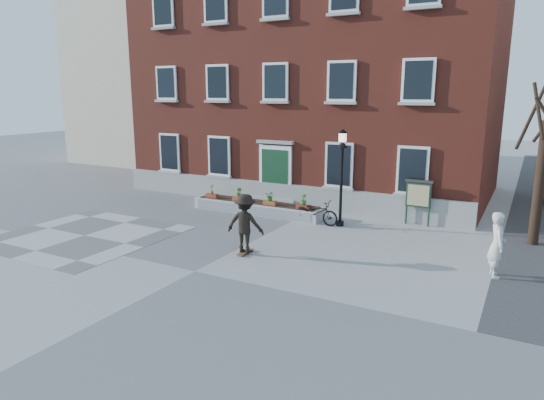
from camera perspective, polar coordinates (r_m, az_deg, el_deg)
The scene contains 11 objects.
ground at distance 15.12m, azimuth -9.05°, elevation -8.29°, with size 100.00×100.00×0.00m, color gray.
checker_patch at distance 19.82m, azimuth -21.18°, elevation -3.92°, with size 6.00×6.00×0.01m, color #58585B.
distant_building at distance 41.04m, azimuth -12.44°, elevation 13.93°, with size 10.00×12.00×13.00m, color beige.
bicycle at distance 20.04m, azimuth 5.19°, elevation -1.43°, with size 0.68×1.94×1.02m, color black.
bystander at distance 15.67m, azimuth 24.95°, elevation -4.79°, with size 0.72×0.47×1.96m, color silver.
brick_building at distance 27.31m, azimuth 5.60°, elevation 14.55°, with size 18.40×10.85×12.60m.
planter_assembly at distance 21.80m, azimuth -1.74°, elevation -0.78°, with size 6.20×1.12×1.15m.
bare_tree at distance 19.30m, azimuth 29.17°, elevation 3.38°, with size 1.83×1.83×6.16m.
lamp_post at distance 19.51m, azimuth 8.21°, elevation 4.19°, with size 0.40×0.40×3.93m.
notice_board at distance 20.53m, azimuth 16.85°, elevation 0.58°, with size 1.10×0.16×1.87m.
skateboarder at distance 16.20m, azimuth -3.18°, elevation -2.76°, with size 1.38×0.93×2.06m.
Camera 1 is at (8.74, -11.11, 5.35)m, focal length 32.00 mm.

